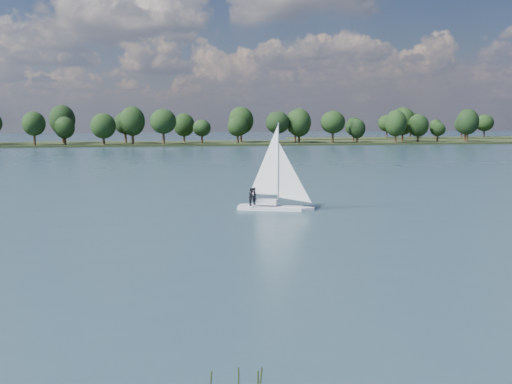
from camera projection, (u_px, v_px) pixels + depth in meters
ground at (237, 165)px, 124.17m from camera, size 700.00×700.00×0.00m
far_shore at (200, 144)px, 233.73m from camera, size 660.00×40.00×1.50m
far_shore_back at (491, 138)px, 307.14m from camera, size 220.00×30.00×1.40m
sailboat at (271, 185)px, 62.19m from camera, size 7.84×4.48×9.96m
treeline at (185, 125)px, 228.43m from camera, size 562.10×74.36×17.39m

